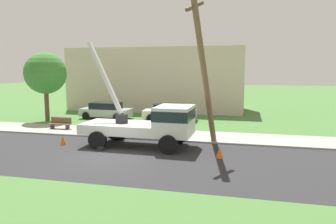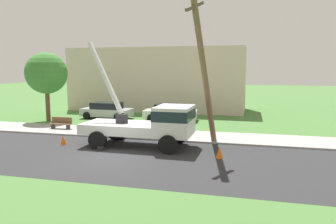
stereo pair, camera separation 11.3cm
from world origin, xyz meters
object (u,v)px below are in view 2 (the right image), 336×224
object	(u,v)px
leaning_utility_pole	(204,68)
parked_sedan_silver	(107,110)
utility_truck	(152,122)
traffic_cone_ahead	(219,152)
traffic_cone_behind	(63,140)
roadside_tree_near	(46,73)
parked_sedan_white	(170,112)
park_bench	(61,123)

from	to	relation	value
leaning_utility_pole	parked_sedan_silver	size ratio (longest dim) A/B	1.92
utility_truck	traffic_cone_ahead	xyz separation A→B (m)	(3.87, -1.33, -1.13)
leaning_utility_pole	traffic_cone_behind	size ratio (longest dim) A/B	15.30
traffic_cone_ahead	parked_sedan_silver	bearing A→B (deg)	136.15
roadside_tree_near	utility_truck	bearing A→B (deg)	-30.73
traffic_cone_ahead	parked_sedan_silver	size ratio (longest dim) A/B	0.13
parked_sedan_silver	roadside_tree_near	bearing A→B (deg)	-149.89
traffic_cone_ahead	roadside_tree_near	bearing A→B (deg)	152.10
traffic_cone_behind	parked_sedan_silver	world-z (taller)	parked_sedan_silver
utility_truck	parked_sedan_white	xyz separation A→B (m)	(-1.19, 9.23, -0.70)
traffic_cone_behind	park_bench	world-z (taller)	park_bench
traffic_cone_ahead	parked_sedan_white	xyz separation A→B (m)	(-5.07, 10.57, 0.43)
traffic_cone_behind	parked_sedan_white	xyz separation A→B (m)	(3.95, 9.93, 0.43)
utility_truck	parked_sedan_white	world-z (taller)	utility_truck
parked_sedan_silver	parked_sedan_white	distance (m)	5.67
traffic_cone_behind	parked_sedan_silver	size ratio (longest dim) A/B	0.13
leaning_utility_pole	parked_sedan_silver	bearing A→B (deg)	138.80
utility_truck	park_bench	bearing A→B (deg)	157.11
leaning_utility_pole	traffic_cone_behind	bearing A→B (deg)	-171.01
parked_sedan_silver	parked_sedan_white	bearing A→B (deg)	2.62
traffic_cone_behind	park_bench	bearing A→B (deg)	123.49
parked_sedan_white	park_bench	distance (m)	8.88
leaning_utility_pole	roadside_tree_near	size ratio (longest dim) A/B	1.51
utility_truck	traffic_cone_behind	distance (m)	5.31
leaning_utility_pole	park_bench	world-z (taller)	leaning_utility_pole
utility_truck	roadside_tree_near	size ratio (longest dim) A/B	1.19
traffic_cone_ahead	traffic_cone_behind	bearing A→B (deg)	175.99
parked_sedan_white	traffic_cone_ahead	bearing A→B (deg)	-64.39
roadside_tree_near	parked_sedan_silver	bearing A→B (deg)	30.11
traffic_cone_ahead	park_bench	distance (m)	12.53
park_bench	roadside_tree_near	xyz separation A→B (m)	(-3.25, 3.27, 3.48)
leaning_utility_pole	parked_sedan_white	world-z (taller)	leaning_utility_pole
traffic_cone_ahead	parked_sedan_silver	distance (m)	14.88
leaning_utility_pole	parked_sedan_silver	distance (m)	13.30
traffic_cone_ahead	parked_sedan_silver	xyz separation A→B (m)	(-10.73, 10.31, 0.43)
utility_truck	traffic_cone_behind	bearing A→B (deg)	-172.20
traffic_cone_ahead	park_bench	xyz separation A→B (m)	(-11.65, 4.62, 0.18)
traffic_cone_ahead	parked_sedan_white	bearing A→B (deg)	115.61
traffic_cone_ahead	park_bench	bearing A→B (deg)	158.38
traffic_cone_ahead	traffic_cone_behind	size ratio (longest dim) A/B	1.00
utility_truck	leaning_utility_pole	bearing A→B (deg)	11.20
traffic_cone_ahead	parked_sedan_white	world-z (taller)	parked_sedan_white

